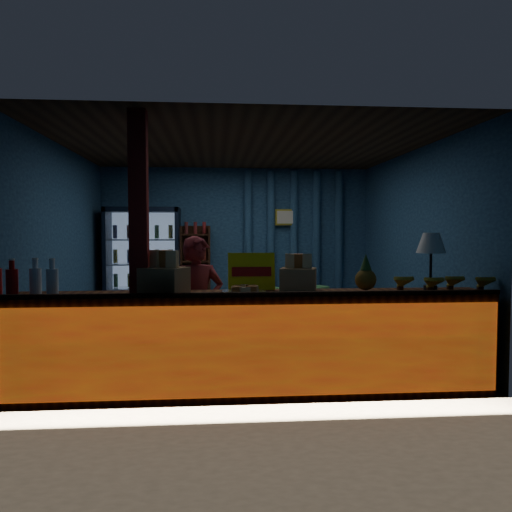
% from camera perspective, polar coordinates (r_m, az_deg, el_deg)
% --- Properties ---
extents(ground, '(4.60, 4.60, 0.00)m').
position_cam_1_polar(ground, '(6.66, -1.44, -10.29)').
color(ground, '#515154').
rests_on(ground, ground).
extents(room_walls, '(4.60, 4.60, 4.60)m').
position_cam_1_polar(room_walls, '(6.48, -1.46, 3.33)').
color(room_walls, navy).
rests_on(room_walls, ground).
extents(dirt_apron, '(5.60, 5.60, 0.00)m').
position_cam_1_polar(dirt_apron, '(3.10, 2.99, -26.59)').
color(dirt_apron, brown).
rests_on(dirt_apron, ground).
extents(counter, '(4.40, 0.57, 0.99)m').
position_cam_1_polar(counter, '(4.70, -0.11, -9.98)').
color(counter, brown).
rests_on(counter, ground).
extents(support_post, '(0.16, 0.16, 2.60)m').
position_cam_1_polar(support_post, '(4.63, -13.19, 0.06)').
color(support_post, maroon).
rests_on(support_post, ground).
extents(beverage_cooler, '(1.20, 0.62, 1.90)m').
position_cam_1_polar(beverage_cooler, '(8.49, -12.69, -1.11)').
color(beverage_cooler, black).
rests_on(beverage_cooler, ground).
extents(bottle_shelf, '(0.50, 0.28, 1.60)m').
position_cam_1_polar(bottle_shelf, '(8.57, -6.90, -1.95)').
color(bottle_shelf, '#371D11').
rests_on(bottle_shelf, ground).
extents(curtain_folds, '(1.74, 0.14, 2.50)m').
position_cam_1_polar(curtain_folds, '(8.72, 4.33, 1.47)').
color(curtain_folds, navy).
rests_on(curtain_folds, room_walls).
extents(framed_picture, '(0.36, 0.04, 0.28)m').
position_cam_1_polar(framed_picture, '(8.66, 3.40, 4.44)').
color(framed_picture, gold).
rests_on(framed_picture, room_walls).
extents(shopkeeper, '(0.61, 0.48, 1.47)m').
position_cam_1_polar(shopkeeper, '(5.16, -6.68, -5.90)').
color(shopkeeper, maroon).
rests_on(shopkeeper, ground).
extents(green_chair, '(1.03, 1.03, 0.67)m').
position_cam_1_polar(green_chair, '(7.92, 4.69, -5.68)').
color(green_chair, '#5CB95D').
rests_on(green_chair, ground).
extents(side_table, '(0.65, 0.53, 0.64)m').
position_cam_1_polar(side_table, '(8.21, 4.94, -5.85)').
color(side_table, '#371D11').
rests_on(side_table, ground).
extents(yellow_sign, '(0.45, 0.09, 0.36)m').
position_cam_1_polar(yellow_sign, '(4.80, -0.52, -1.78)').
color(yellow_sign, '#FFE80D').
rests_on(yellow_sign, counter).
extents(soda_bottles, '(0.61, 0.18, 0.33)m').
position_cam_1_polar(soda_bottles, '(4.86, -24.99, -2.56)').
color(soda_bottles, '#B40E0C').
rests_on(soda_bottles, counter).
extents(snack_box_left, '(0.47, 0.44, 0.40)m').
position_cam_1_polar(snack_box_left, '(4.57, -10.45, -2.57)').
color(snack_box_left, '#A77B51').
rests_on(snack_box_left, counter).
extents(snack_box_centre, '(0.39, 0.35, 0.35)m').
position_cam_1_polar(snack_box_centre, '(4.80, 4.85, -2.47)').
color(snack_box_centre, '#A77B51').
rests_on(snack_box_centre, counter).
extents(pastry_tray, '(0.41, 0.41, 0.07)m').
position_cam_1_polar(pastry_tray, '(4.59, -1.39, -3.99)').
color(pastry_tray, silver).
rests_on(pastry_tray, counter).
extents(banana_bunches, '(0.98, 0.29, 0.16)m').
position_cam_1_polar(banana_bunches, '(5.11, 20.47, -2.83)').
color(banana_bunches, gold).
rests_on(banana_bunches, counter).
extents(table_lamp, '(0.28, 0.28, 0.55)m').
position_cam_1_polar(table_lamp, '(5.11, 19.38, 1.16)').
color(table_lamp, black).
rests_on(table_lamp, counter).
extents(pineapple, '(0.20, 0.20, 0.35)m').
position_cam_1_polar(pineapple, '(4.83, 12.42, -2.26)').
color(pineapple, '#91621A').
rests_on(pineapple, counter).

